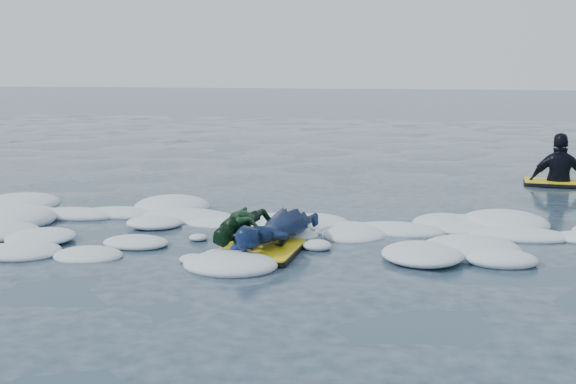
{
  "coord_description": "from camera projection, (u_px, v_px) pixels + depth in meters",
  "views": [
    {
      "loc": [
        2.71,
        -7.55,
        2.07
      ],
      "look_at": [
        0.76,
        1.6,
        0.44
      ],
      "focal_mm": 45.0,
      "sensor_mm": 36.0,
      "label": 1
    }
  ],
  "objects": [
    {
      "name": "prone_woman_unit",
      "position": [
        276.0,
        232.0,
        8.22
      ],
      "size": [
        0.94,
        1.67,
        0.41
      ],
      "rotation": [
        0.0,
        0.0,
        1.53
      ],
      "color": "black",
      "rests_on": "ground"
    },
    {
      "name": "ground",
      "position": [
        193.0,
        251.0,
        8.19
      ],
      "size": [
        120.0,
        120.0,
        0.0
      ],
      "primitive_type": "plane",
      "color": "#1C2F44",
      "rests_on": "ground"
    },
    {
      "name": "foam_band",
      "position": [
        221.0,
        231.0,
        9.19
      ],
      "size": [
        12.0,
        3.1,
        0.3
      ],
      "primitive_type": null,
      "color": "white",
      "rests_on": "ground"
    },
    {
      "name": "waiting_rider_unit",
      "position": [
        559.0,
        183.0,
        12.67
      ],
      "size": [
        1.23,
        0.74,
        1.78
      ],
      "rotation": [
        0.0,
        0.0,
        -0.08
      ],
      "color": "black",
      "rests_on": "ground"
    },
    {
      "name": "prone_child_unit",
      "position": [
        242.0,
        230.0,
        8.29
      ],
      "size": [
        0.68,
        1.18,
        0.43
      ],
      "rotation": [
        0.0,
        0.0,
        1.68
      ],
      "color": "black",
      "rests_on": "ground"
    }
  ]
}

